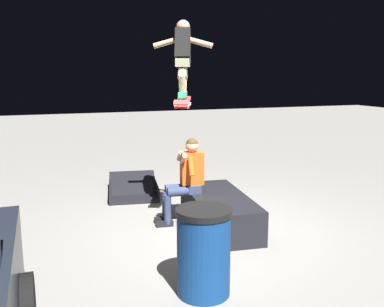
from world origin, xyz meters
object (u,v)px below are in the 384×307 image
(ledge_box_main, at_px, (219,211))
(skateboard, at_px, (183,102))
(person_sitting_on_ledge, at_px, (185,176))
(trash_bin, at_px, (204,251))
(kicker_ramp, at_px, (133,191))
(skater_airborne, at_px, (183,55))

(ledge_box_main, bearing_deg, skateboard, 49.26)
(person_sitting_on_ledge, distance_m, trash_bin, 2.20)
(ledge_box_main, height_order, kicker_ramp, ledge_box_main)
(skateboard, height_order, kicker_ramp, skateboard)
(person_sitting_on_ledge, relative_size, kicker_ramp, 0.94)
(person_sitting_on_ledge, bearing_deg, skateboard, 31.61)
(skater_airborne, height_order, trash_bin, skater_airborne)
(person_sitting_on_ledge, distance_m, kicker_ramp, 1.98)
(kicker_ramp, height_order, trash_bin, trash_bin)
(trash_bin, bearing_deg, skateboard, -13.25)
(skateboard, bearing_deg, person_sitting_on_ledge, -148.39)
(skateboard, height_order, trash_bin, skateboard)
(skateboard, bearing_deg, ledge_box_main, -130.74)
(ledge_box_main, xyz_separation_m, skateboard, (0.38, 0.44, 1.62))
(person_sitting_on_ledge, bearing_deg, trash_bin, 166.00)
(skateboard, distance_m, kicker_ramp, 2.56)
(person_sitting_on_ledge, xyz_separation_m, kicker_ramp, (1.82, 0.43, -0.67))
(skater_airborne, bearing_deg, person_sitting_on_ledge, 179.89)
(person_sitting_on_ledge, relative_size, skater_airborne, 1.18)
(skater_airborne, height_order, kicker_ramp, skater_airborne)
(ledge_box_main, bearing_deg, kicker_ramp, 21.45)
(skateboard, relative_size, trash_bin, 1.10)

